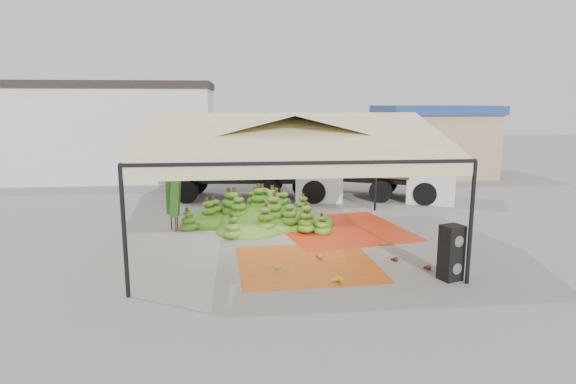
{
  "coord_description": "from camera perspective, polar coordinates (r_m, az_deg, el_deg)",
  "views": [
    {
      "loc": [
        -1.46,
        -14.56,
        4.35
      ],
      "look_at": [
        0.2,
        1.5,
        1.3
      ],
      "focal_mm": 30.0,
      "sensor_mm": 36.0,
      "label": 1
    }
  ],
  "objects": [
    {
      "name": "hand_yellow_b",
      "position": [
        11.88,
        5.6,
        -10.3
      ],
      "size": [
        0.6,
        0.58,
        0.21
      ],
      "primitive_type": "ellipsoid",
      "rotation": [
        0.0,
        0.0,
        0.67
      ],
      "color": "#BF8D26",
      "rests_on": "ground"
    },
    {
      "name": "speaker_stack",
      "position": [
        12.56,
        18.78,
        -6.82
      ],
      "size": [
        0.62,
        0.58,
        1.38
      ],
      "rotation": [
        0.0,
        0.0,
        0.35
      ],
      "color": "black",
      "rests_on": "ground"
    },
    {
      "name": "hand_green",
      "position": [
        12.89,
        -1.57,
        -8.62
      ],
      "size": [
        0.5,
        0.48,
        0.18
      ],
      "primitive_type": "ellipsoid",
      "rotation": [
        0.0,
        0.0,
        -0.6
      ],
      "color": "#41831B",
      "rests_on": "ground"
    },
    {
      "name": "banana_leaves",
      "position": [
        16.92,
        -12.81,
        -4.47
      ],
      "size": [
        0.96,
        1.36,
        3.7
      ],
      "primitive_type": null,
      "color": "#29681B",
      "rests_on": "ground"
    },
    {
      "name": "truck_left",
      "position": [
        21.76,
        -2.89,
        3.42
      ],
      "size": [
        7.79,
        3.42,
        2.59
      ],
      "rotation": [
        0.0,
        0.0,
        -0.12
      ],
      "color": "#472717",
      "rests_on": "ground"
    },
    {
      "name": "truck_right",
      "position": [
        22.3,
        10.61,
        3.32
      ],
      "size": [
        7.72,
        5.28,
        2.52
      ],
      "rotation": [
        0.0,
        0.0,
        -0.42
      ],
      "color": "#522C1B",
      "rests_on": "ground"
    },
    {
      "name": "hand_red_a",
      "position": [
        13.67,
        12.31,
        -7.73
      ],
      "size": [
        0.44,
        0.38,
        0.17
      ],
      "primitive_type": "ellipsoid",
      "rotation": [
        0.0,
        0.0,
        0.19
      ],
      "color": "#5A2414",
      "rests_on": "ground"
    },
    {
      "name": "hanging_bunches",
      "position": [
        14.4,
        8.59,
        3.68
      ],
      "size": [
        4.74,
        0.24,
        0.2
      ],
      "color": "#4A7217",
      "rests_on": "ground"
    },
    {
      "name": "hand_red_b",
      "position": [
        13.22,
        15.94,
        -8.53
      ],
      "size": [
        0.41,
        0.33,
        0.18
      ],
      "primitive_type": "ellipsoid",
      "rotation": [
        0.0,
        0.0,
        0.01
      ],
      "color": "#522B12",
      "rests_on": "ground"
    },
    {
      "name": "banana_heap",
      "position": [
        17.29,
        -3.29,
        -1.77
      ],
      "size": [
        6.59,
        5.77,
        1.24
      ],
      "primitive_type": "ellipsoid",
      "rotation": [
        0.0,
        0.0,
        -0.19
      ],
      "color": "#3F7F1A",
      "rests_on": "ground"
    },
    {
      "name": "tarp_right",
      "position": [
        16.76,
        6.44,
        -4.39
      ],
      "size": [
        4.88,
        5.04,
        0.01
      ],
      "primitive_type": "cube",
      "rotation": [
        0.0,
        0.0,
        0.2
      ],
      "color": "red",
      "rests_on": "ground"
    },
    {
      "name": "hand_yellow_a",
      "position": [
        13.65,
        3.41,
        -7.47
      ],
      "size": [
        0.45,
        0.37,
        0.2
      ],
      "primitive_type": "ellipsoid",
      "rotation": [
        0.0,
        0.0,
        0.03
      ],
      "color": "gold",
      "rests_on": "ground"
    },
    {
      "name": "canopy_tent",
      "position": [
        14.67,
        -0.18,
        6.59
      ],
      "size": [
        8.1,
        8.1,
        4.0
      ],
      "color": "black",
      "rests_on": "ground"
    },
    {
      "name": "ground",
      "position": [
        15.26,
        -0.17,
        -5.86
      ],
      "size": [
        90.0,
        90.0,
        0.0
      ],
      "primitive_type": "plane",
      "color": "slate",
      "rests_on": "ground"
    },
    {
      "name": "tarp_left",
      "position": [
        13.23,
        2.28,
        -8.48
      ],
      "size": [
        3.87,
        3.7,
        0.01
      ],
      "primitive_type": "cube",
      "rotation": [
        0.0,
        0.0,
        0.05
      ],
      "color": "#C45B12",
      "rests_on": "ground"
    },
    {
      "name": "vendor",
      "position": [
        20.78,
        1.62,
        0.87
      ],
      "size": [
        0.67,
        0.53,
        1.61
      ],
      "primitive_type": "imported",
      "rotation": [
        0.0,
        0.0,
        2.85
      ],
      "color": "gray",
      "rests_on": "ground"
    },
    {
      "name": "building_tan",
      "position": [
        29.93,
        16.72,
        5.9
      ],
      "size": [
        6.3,
        5.3,
        4.1
      ],
      "color": "tan",
      "rests_on": "ground"
    },
    {
      "name": "building_white",
      "position": [
        29.85,
        -22.68,
        6.74
      ],
      "size": [
        14.3,
        6.3,
        5.4
      ],
      "color": "silver",
      "rests_on": "ground"
    }
  ]
}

